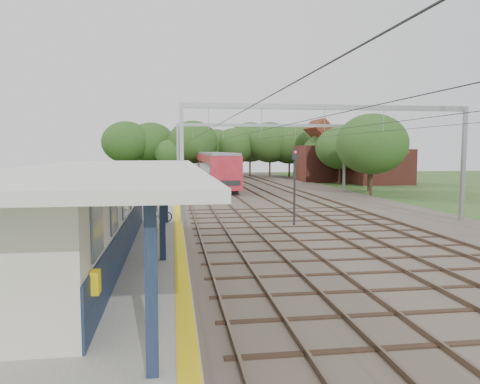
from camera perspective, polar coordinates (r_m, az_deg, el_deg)
ground at (r=13.23m, az=17.47°, el=-14.49°), size 160.00×160.00×0.00m
ballast_bed at (r=42.51m, az=4.77°, el=-0.73°), size 18.00×90.00×0.10m
platform at (r=25.63m, az=-12.59°, el=-4.45°), size 5.00×52.00×0.35m
yellow_stripe at (r=25.53m, az=-7.54°, el=-4.00°), size 0.45×52.00×0.01m
station_building at (r=18.66m, az=-18.57°, el=-2.35°), size 3.41×18.00×3.40m
canopy at (r=17.37m, az=-15.72°, el=2.48°), size 6.40×20.00×3.44m
rail_tracks at (r=42.01m, az=1.45°, el=-0.62°), size 11.80×88.00×0.15m
catenary_system at (r=37.57m, az=5.54°, el=6.83°), size 17.22×88.00×7.00m
tree_band at (r=68.96m, az=-0.40°, el=5.59°), size 31.72×30.88×8.82m
house_near at (r=63.06m, az=16.70°, el=3.66°), size 7.00×6.12×7.89m
house_far at (r=66.77m, az=10.63°, el=4.07°), size 8.00×6.12×8.66m
person at (r=22.35m, az=-10.53°, el=-2.98°), size 0.73×0.54×1.83m
bicycle at (r=26.46m, az=-9.93°, el=-2.69°), size 1.61×0.69×0.94m
train at (r=62.59m, az=-3.60°, el=3.16°), size 3.06×38.04×4.00m
signal_post at (r=26.73m, az=6.67°, el=1.66°), size 0.33×0.29×4.40m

